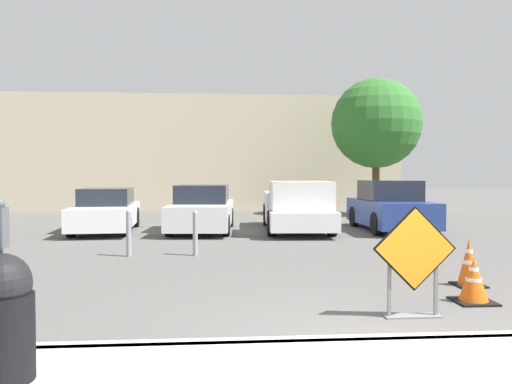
{
  "coord_description": "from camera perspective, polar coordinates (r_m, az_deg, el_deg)",
  "views": [
    {
      "loc": [
        -1.71,
        -4.95,
        1.81
      ],
      "look_at": [
        -0.33,
        13.37,
        1.17
      ],
      "focal_mm": 35.0,
      "sensor_mm": 36.0,
      "label": 1
    }
  ],
  "objects": [
    {
      "name": "traffic_cone_second",
      "position": [
        8.87,
        23.15,
        -7.45
      ],
      "size": [
        0.46,
        0.46,
        0.77
      ],
      "color": "black",
      "rests_on": "ground_plane"
    },
    {
      "name": "curb_lip",
      "position": [
        5.52,
        14.62,
        -16.41
      ],
      "size": [
        30.08,
        0.2,
        0.14
      ],
      "color": "beige",
      "rests_on": "ground_plane"
    },
    {
      "name": "pickup_truck",
      "position": [
        15.89,
        4.74,
        -1.92
      ],
      "size": [
        2.22,
        5.33,
        1.61
      ],
      "rotation": [
        0.0,
        0.0,
        3.09
      ],
      "color": "silver",
      "rests_on": "ground_plane"
    },
    {
      "name": "road_closed_sign",
      "position": [
        6.62,
        17.63,
        -7.21
      ],
      "size": [
        1.07,
        0.2,
        1.41
      ],
      "color": "black",
      "rests_on": "ground_plane"
    },
    {
      "name": "trash_bin",
      "position": [
        4.61,
        -27.13,
        -12.6
      ],
      "size": [
        0.51,
        0.51,
        1.04
      ],
      "color": "black",
      "rests_on": "sidewalk_strip"
    },
    {
      "name": "building_facade_backdrop",
      "position": [
        27.63,
        -7.52,
        4.28
      ],
      "size": [
        21.85,
        5.0,
        5.85
      ],
      "color": "beige",
      "rests_on": "ground_plane"
    },
    {
      "name": "bollard_nearest",
      "position": [
        11.24,
        -6.96,
        -4.56
      ],
      "size": [
        0.12,
        0.12,
        1.0
      ],
      "color": "gray",
      "rests_on": "ground_plane"
    },
    {
      "name": "street_tree_behind_lot",
      "position": [
        22.86,
        13.58,
        7.61
      ],
      "size": [
        3.96,
        3.96,
        6.06
      ],
      "color": "#513823",
      "rests_on": "ground_plane"
    },
    {
      "name": "parked_car_second",
      "position": [
        16.13,
        -6.15,
        -2.02
      ],
      "size": [
        2.11,
        4.59,
        1.48
      ],
      "rotation": [
        0.0,
        0.0,
        3.08
      ],
      "color": "silver",
      "rests_on": "ground_plane"
    },
    {
      "name": "ground_plane",
      "position": [
        15.16,
        2.22,
        -4.86
      ],
      "size": [
        96.0,
        96.0,
        0.0
      ],
      "primitive_type": "plane",
      "color": "#565451"
    },
    {
      "name": "parked_car_nearest",
      "position": [
        16.56,
        -16.73,
        -2.12
      ],
      "size": [
        2.01,
        4.47,
        1.38
      ],
      "rotation": [
        0.0,
        0.0,
        3.21
      ],
      "color": "white",
      "rests_on": "ground_plane"
    },
    {
      "name": "parked_car_third",
      "position": [
        16.75,
        15.07,
        -1.72
      ],
      "size": [
        1.95,
        4.18,
        1.62
      ],
      "rotation": [
        0.0,
        0.0,
        3.13
      ],
      "color": "navy",
      "rests_on": "ground_plane"
    },
    {
      "name": "traffic_cone_nearest",
      "position": [
        7.79,
        23.62,
        -9.27
      ],
      "size": [
        0.54,
        0.54,
        0.64
      ],
      "color": "black",
      "rests_on": "ground_plane"
    },
    {
      "name": "bollard_second",
      "position": [
        11.4,
        -14.34,
        -4.43
      ],
      "size": [
        0.12,
        0.12,
        1.03
      ],
      "color": "gray",
      "rests_on": "ground_plane"
    }
  ]
}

